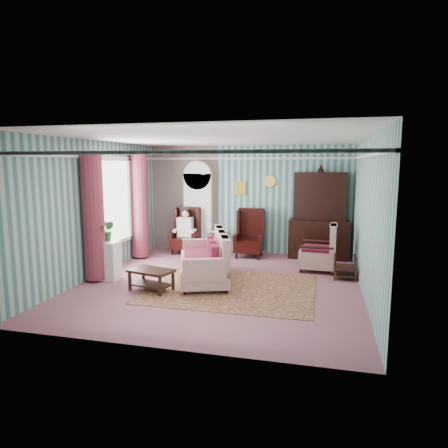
% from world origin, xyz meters
% --- Properties ---
extents(floor, '(6.00, 6.00, 0.00)m').
position_xyz_m(floor, '(0.00, 0.00, 0.00)').
color(floor, '#854D59').
rests_on(floor, ground).
extents(room_shell, '(5.53, 6.02, 2.91)m').
position_xyz_m(room_shell, '(-0.62, 0.18, 2.01)').
color(room_shell, '#3B6C68').
rests_on(room_shell, ground).
extents(bookcase, '(0.80, 0.28, 2.24)m').
position_xyz_m(bookcase, '(-1.35, 2.84, 1.12)').
color(bookcase, white).
rests_on(bookcase, floor).
extents(dresser_hutch, '(1.50, 0.56, 2.36)m').
position_xyz_m(dresser_hutch, '(1.90, 2.72, 1.18)').
color(dresser_hutch, black).
rests_on(dresser_hutch, floor).
extents(wingback_left, '(0.76, 0.80, 1.25)m').
position_xyz_m(wingback_left, '(-1.60, 2.45, 0.62)').
color(wingback_left, black).
rests_on(wingback_left, floor).
extents(wingback_right, '(0.76, 0.80, 1.25)m').
position_xyz_m(wingback_right, '(0.15, 2.45, 0.62)').
color(wingback_right, black).
rests_on(wingback_right, floor).
extents(seated_woman, '(0.44, 0.40, 1.18)m').
position_xyz_m(seated_woman, '(-1.60, 2.45, 0.59)').
color(seated_woman, beige).
rests_on(seated_woman, floor).
extents(round_side_table, '(0.50, 0.50, 0.60)m').
position_xyz_m(round_side_table, '(-0.70, 2.60, 0.30)').
color(round_side_table, black).
rests_on(round_side_table, floor).
extents(nest_table, '(0.45, 0.38, 0.54)m').
position_xyz_m(nest_table, '(2.47, 0.90, 0.27)').
color(nest_table, black).
rests_on(nest_table, floor).
extents(plant_stand, '(0.55, 0.35, 0.80)m').
position_xyz_m(plant_stand, '(-2.40, -0.30, 0.40)').
color(plant_stand, silver).
rests_on(plant_stand, floor).
extents(rug, '(3.20, 2.60, 0.01)m').
position_xyz_m(rug, '(0.30, -0.30, 0.01)').
color(rug, '#4D1921').
rests_on(rug, floor).
extents(sofa, '(1.53, 2.26, 1.10)m').
position_xyz_m(sofa, '(-0.39, 0.12, 0.55)').
color(sofa, beige).
rests_on(sofa, floor).
extents(floral_armchair, '(0.89, 0.92, 0.99)m').
position_xyz_m(floral_armchair, '(1.90, 1.50, 0.50)').
color(floral_armchair, beige).
rests_on(floral_armchair, floor).
extents(coffee_table, '(0.92, 0.70, 0.41)m').
position_xyz_m(coffee_table, '(-1.16, -0.78, 0.21)').
color(coffee_table, black).
rests_on(coffee_table, floor).
extents(potted_plant_a, '(0.39, 0.35, 0.38)m').
position_xyz_m(potted_plant_a, '(-2.43, -0.44, 0.99)').
color(potted_plant_a, '#194A17').
rests_on(potted_plant_a, plant_stand).
extents(potted_plant_b, '(0.29, 0.27, 0.43)m').
position_xyz_m(potted_plant_b, '(-2.38, -0.18, 1.01)').
color(potted_plant_b, '#21581B').
rests_on(potted_plant_b, plant_stand).
extents(potted_plant_c, '(0.30, 0.30, 0.42)m').
position_xyz_m(potted_plant_c, '(-2.49, -0.20, 1.01)').
color(potted_plant_c, '#1F5219').
rests_on(potted_plant_c, plant_stand).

